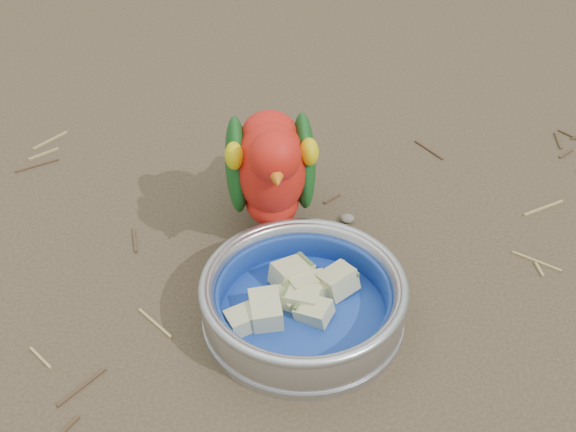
# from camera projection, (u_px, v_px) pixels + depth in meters

# --- Properties ---
(ground) EXTENTS (60.00, 60.00, 0.00)m
(ground) POSITION_uv_depth(u_px,v_px,m) (306.00, 338.00, 0.91)
(ground) COLOR #473829
(food_bowl) EXTENTS (0.23, 0.23, 0.02)m
(food_bowl) POSITION_uv_depth(u_px,v_px,m) (303.00, 316.00, 0.92)
(food_bowl) COLOR #B2B2BA
(food_bowl) RESTS_ON ground
(bowl_wall) EXTENTS (0.23, 0.23, 0.04)m
(bowl_wall) POSITION_uv_depth(u_px,v_px,m) (303.00, 298.00, 0.90)
(bowl_wall) COLOR #B2B2BA
(bowl_wall) RESTS_ON food_bowl
(fruit_wedges) EXTENTS (0.14, 0.14, 0.03)m
(fruit_wedges) POSITION_uv_depth(u_px,v_px,m) (303.00, 302.00, 0.91)
(fruit_wedges) COLOR #C6C28D
(fruit_wedges) RESTS_ON food_bowl
(lory_parrot) EXTENTS (0.15, 0.25, 0.19)m
(lory_parrot) POSITION_uv_depth(u_px,v_px,m) (271.00, 178.00, 0.99)
(lory_parrot) COLOR red
(lory_parrot) RESTS_ON ground
(ground_debris) EXTENTS (0.90, 0.80, 0.01)m
(ground_debris) POSITION_uv_depth(u_px,v_px,m) (279.00, 296.00, 0.96)
(ground_debris) COLOR #A48751
(ground_debris) RESTS_ON ground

